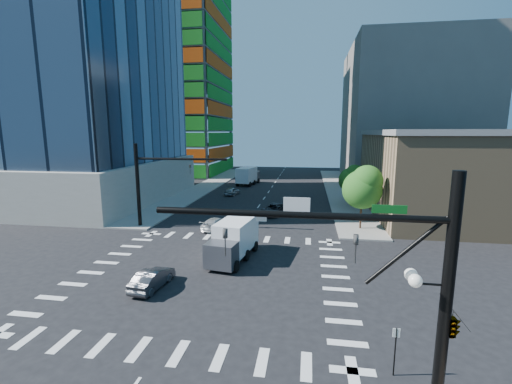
# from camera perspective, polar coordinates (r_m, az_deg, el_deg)

# --- Properties ---
(ground) EXTENTS (160.00, 160.00, 0.00)m
(ground) POSITION_cam_1_polar(r_m,az_deg,el_deg) (26.03, -7.45, -13.52)
(ground) COLOR black
(ground) RESTS_ON ground
(road_markings) EXTENTS (20.00, 20.00, 0.01)m
(road_markings) POSITION_cam_1_polar(r_m,az_deg,el_deg) (26.03, -7.45, -13.51)
(road_markings) COLOR silver
(road_markings) RESTS_ON ground
(sidewalk_ne) EXTENTS (5.00, 60.00, 0.15)m
(sidewalk_ne) POSITION_cam_1_polar(r_m,az_deg,el_deg) (63.97, 13.75, 0.42)
(sidewalk_ne) COLOR gray
(sidewalk_ne) RESTS_ON ground
(sidewalk_nw) EXTENTS (5.00, 60.00, 0.15)m
(sidewalk_nw) POSITION_cam_1_polar(r_m,az_deg,el_deg) (66.60, -8.21, 0.97)
(sidewalk_nw) COLOR gray
(sidewalk_nw) RESTS_ON ground
(construction_building) EXTENTS (25.16, 34.50, 70.60)m
(construction_building) POSITION_cam_1_polar(r_m,az_deg,el_deg) (92.60, -13.76, 18.52)
(construction_building) COLOR slate
(construction_building) RESTS_ON ground
(commercial_building) EXTENTS (20.50, 22.50, 10.60)m
(commercial_building) POSITION_cam_1_polar(r_m,az_deg,el_deg) (48.67, 30.66, 2.63)
(commercial_building) COLOR #917654
(commercial_building) RESTS_ON ground
(bg_building_ne) EXTENTS (24.00, 30.00, 28.00)m
(bg_building_ne) POSITION_cam_1_polar(r_m,az_deg,el_deg) (80.53, 23.80, 11.71)
(bg_building_ne) COLOR #645E5A
(bg_building_ne) RESTS_ON ground
(signal_mast_se) EXTENTS (10.51, 2.48, 9.00)m
(signal_mast_se) POSITION_cam_1_polar(r_m,az_deg,el_deg) (13.11, 25.40, -14.99)
(signal_mast_se) COLOR black
(signal_mast_se) RESTS_ON sidewalk_se
(signal_mast_nw) EXTENTS (10.20, 0.40, 9.00)m
(signal_mast_nw) POSITION_cam_1_polar(r_m,az_deg,el_deg) (38.61, -17.19, 2.30)
(signal_mast_nw) COLOR black
(signal_mast_nw) RESTS_ON sidewalk_nw
(tree_south) EXTENTS (4.16, 4.16, 6.82)m
(tree_south) POSITION_cam_1_polar(r_m,az_deg,el_deg) (37.66, 17.51, 0.86)
(tree_south) COLOR #382316
(tree_south) RESTS_ON sidewalk_ne
(tree_north) EXTENTS (3.54, 3.52, 5.78)m
(tree_north) POSITION_cam_1_polar(r_m,az_deg,el_deg) (49.57, 15.77, 2.21)
(tree_north) COLOR #382316
(tree_north) RESTS_ON sidewalk_ne
(no_parking_sign) EXTENTS (0.30, 0.06, 2.20)m
(no_parking_sign) POSITION_cam_1_polar(r_m,az_deg,el_deg) (16.95, 22.21, -22.69)
(no_parking_sign) COLOR black
(no_parking_sign) RESTS_ON ground
(car_nb_far) EXTENTS (3.62, 5.39, 1.37)m
(car_nb_far) POSITION_cam_1_polar(r_m,az_deg,el_deg) (43.43, 2.96, -2.91)
(car_nb_far) COLOR black
(car_nb_far) RESTS_ON ground
(car_sb_near) EXTENTS (3.00, 4.69, 1.27)m
(car_sb_near) POSITION_cam_1_polar(r_m,az_deg,el_deg) (37.23, -6.61, -5.23)
(car_sb_near) COLOR silver
(car_sb_near) RESTS_ON ground
(car_sb_mid) EXTENTS (2.26, 4.10, 1.32)m
(car_sb_mid) POSITION_cam_1_polar(r_m,az_deg,el_deg) (57.09, -3.99, 0.15)
(car_sb_mid) COLOR #A1A4A8
(car_sb_mid) RESTS_ON ground
(car_sb_cross) EXTENTS (1.76, 4.05, 1.29)m
(car_sb_cross) POSITION_cam_1_polar(r_m,az_deg,el_deg) (24.64, -16.88, -13.64)
(car_sb_cross) COLOR #46464A
(car_sb_cross) RESTS_ON ground
(box_truck_near) EXTENTS (3.42, 6.33, 3.16)m
(box_truck_near) POSITION_cam_1_polar(r_m,az_deg,el_deg) (28.20, -3.96, -8.55)
(box_truck_near) COLOR black
(box_truck_near) RESTS_ON ground
(box_truck_far) EXTENTS (3.92, 7.07, 3.51)m
(box_truck_far) POSITION_cam_1_polar(r_m,az_deg,el_deg) (68.45, -1.27, 2.56)
(box_truck_far) COLOR black
(box_truck_far) RESTS_ON ground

